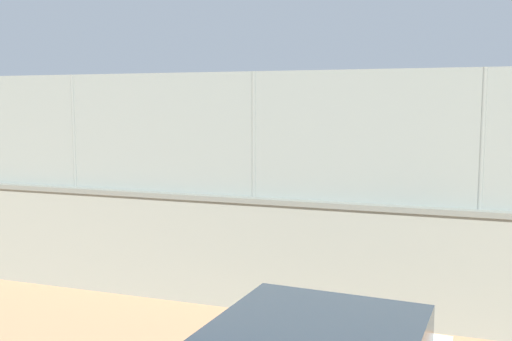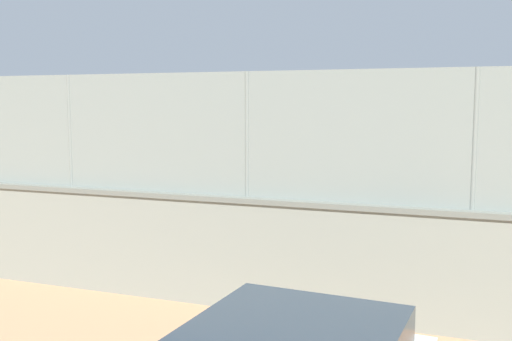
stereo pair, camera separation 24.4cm
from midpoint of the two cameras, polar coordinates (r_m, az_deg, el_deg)
name	(u,v)px [view 2 (the right image)]	position (r m, az deg, el deg)	size (l,w,h in m)	color
ground_plane	(345,190)	(21.90, 8.90, -1.87)	(260.00, 260.00, 0.00)	tan
perimeter_wall	(156,243)	(9.91, -8.94, -6.93)	(23.13, 1.29, 1.74)	gray
fence_panel_on_wall	(154,133)	(9.65, -9.13, 3.61)	(22.72, 0.93, 1.90)	gray
player_at_service_line	(137,177)	(18.23, -11.04, -0.59)	(1.16, 0.77, 1.61)	navy
player_foreground_swinging	(474,181)	(17.99, 20.65, -0.96)	(1.07, 0.74, 1.63)	#591919
player_baseline_waiting	(288,160)	(23.85, 3.38, 0.99)	(1.22, 0.71, 1.49)	black
sports_ball	(131,184)	(16.67, -11.50, -1.30)	(0.19, 0.19, 0.19)	white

